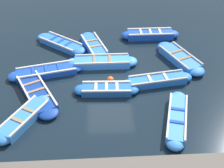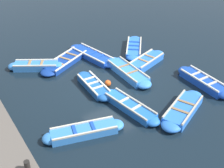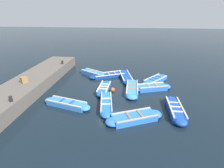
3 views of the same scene
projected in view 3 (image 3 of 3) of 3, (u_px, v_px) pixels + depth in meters
ground_plane at (115, 92)px, 14.25m from camera, size 120.00×120.00×0.00m
boat_mid_row at (152, 88)px, 14.55m from camera, size 3.35×1.78×0.46m
boat_end_of_row at (126, 77)px, 17.08m from camera, size 1.65×3.98×0.38m
boat_drifting at (132, 89)px, 14.36m from camera, size 0.92×3.80×0.44m
boat_centre at (109, 75)px, 17.52m from camera, size 4.03×2.63×0.36m
boat_stern_in at (104, 88)px, 14.48m from camera, size 0.88×3.13×0.40m
boat_broadside at (92, 73)px, 17.95m from camera, size 3.16×2.30×0.44m
boat_tucked at (175, 110)px, 11.28m from camera, size 0.83×3.53×0.47m
boat_far_corner at (106, 103)px, 12.08m from camera, size 1.24×3.65×0.41m
boat_alongside at (155, 80)px, 16.30m from camera, size 2.83×3.27×0.37m
boat_inner_gap at (134, 118)px, 10.44m from camera, size 3.65×2.33×0.44m
boat_outer_left at (67, 104)px, 12.02m from camera, size 3.66×1.63×0.42m
quay_wall at (33, 83)px, 14.82m from camera, size 2.83×14.41×0.97m
bollard_north at (11, 99)px, 10.63m from camera, size 0.20×0.20×0.35m
bollard_mid_north at (62, 62)px, 18.27m from camera, size 0.20×0.20×0.35m
wooden_crate at (24, 80)px, 13.46m from camera, size 0.61×0.61×0.44m
buoy_orange_near at (113, 90)px, 14.19m from camera, size 0.35×0.35×0.35m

